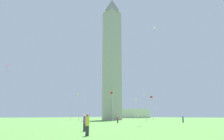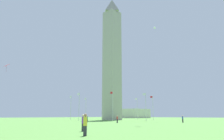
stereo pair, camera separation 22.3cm
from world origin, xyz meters
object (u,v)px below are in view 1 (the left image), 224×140
Objects in this scene: person_yellow_shirt at (87,125)px; flagpole_nw at (111,108)px; person_red_shirt at (118,119)px; person_blue_shirt at (183,119)px; flagpole_w at (137,108)px; flagpole_sw at (153,107)px; kite_red_diamond at (7,65)px; kite_white_delta at (155,28)px; flagpole_ne at (71,107)px; flagpole_n at (86,108)px; person_purple_shirt at (85,123)px; flagpole_e at (79,105)px; flagpole_s at (146,105)px; distant_building at (129,114)px; flagpole_se at (113,105)px; person_teal_shirt at (88,119)px; obelisk_monument at (112,56)px.

flagpole_nw is at bearing -1.65° from person_yellow_shirt.
person_red_shirt is 0.99× the size of person_blue_shirt.
flagpole_nw is (10.93, 4.53, 0.00)m from flagpole_w.
flagpole_sw is 51.99m from kite_red_diamond.
flagpole_ne is at bearing 22.04° from kite_white_delta.
flagpole_ne is at bearing 112.50° from flagpole_n.
person_purple_shirt is (-28.49, 55.89, -4.06)m from flagpole_sw.
person_yellow_shirt is 1.02× the size of person_purple_shirt.
flagpole_e and flagpole_w have the same top height.
distant_building is (56.65, -60.04, -1.90)m from flagpole_s.
flagpole_w is 72.25m from person_purple_shirt.
person_purple_shirt is at bearing 117.01° from flagpole_sw.
flagpole_ne is 77.18m from distant_building.
flagpole_w is (10.93, -26.38, 0.00)m from flagpole_se.
person_teal_shirt is at bearing 149.38° from flagpole_e.
person_red_shirt is 0.68× the size of kite_red_diamond.
obelisk_monument reaches higher than flagpole_ne.
flagpole_n is at bearing 4.87° from person_teal_shirt.
flagpole_se is at bearing -33.41° from person_purple_shirt.
kite_white_delta reaches higher than person_red_shirt.
flagpole_e and flagpole_se have the same top height.
flagpole_w is 5.68× the size of person_teal_shirt.
flagpole_nw is 0.39× the size of distant_building.
obelisk_monument is 28.08× the size of person_purple_shirt.
flagpole_e is (-15.45, 15.45, 0.00)m from flagpole_n.
flagpole_se reaches higher than person_red_shirt.
flagpole_n is at bearing 45.00° from flagpole_w.
person_teal_shirt is at bearing 123.79° from distant_building.
distant_building reaches higher than person_blue_shirt.
person_teal_shirt is 0.07× the size of distant_building.
kite_white_delta is (-19.35, -1.35, 6.77)m from obelisk_monument.
flagpole_e is at bearing 12.78° from person_teal_shirt.
kite_white_delta reaches higher than flagpole_s.
flagpole_e is 18.38m from person_teal_shirt.
kite_red_diamond is at bearing 56.18° from kite_white_delta.
kite_white_delta is 0.08× the size of distant_building.
kite_red_diamond is (21.71, 36.95, 10.76)m from flagpole_s.
kite_red_diamond reaches higher than person_purple_shirt.
person_blue_shirt is at bearing 163.41° from obelisk_monument.
person_purple_shirt is at bearing 145.93° from flagpole_ne.
flagpole_ne is 60.90m from person_purple_shirt.
flagpole_sw is at bearing 157.50° from flagpole_w.
flagpole_n is at bearing 0.00° from obelisk_monument.
flagpole_e reaches higher than person_purple_shirt.
kite_white_delta reaches higher than flagpole_w.
flagpole_s is 51.11m from person_purple_shirt.
flagpole_s is at bearing 18.92° from kite_white_delta.
kite_white_delta reaches higher than flagpole_nw.
flagpole_ne is 28.54m from kite_red_diamond.
person_red_shirt is at bearing 162.88° from flagpole_e.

